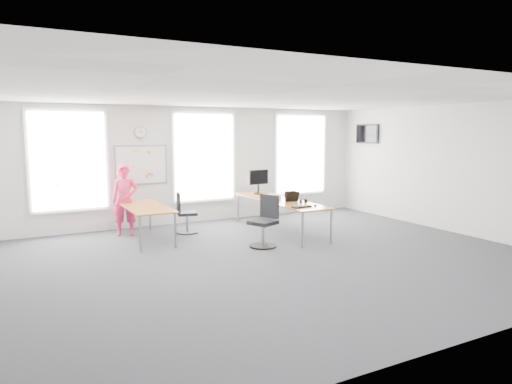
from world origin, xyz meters
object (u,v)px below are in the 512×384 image
person (125,200)px  headphones (303,201)px  desk_right (280,202)px  desk_left (145,209)px  chair_left (185,215)px  chair_right (265,224)px  keyboard (302,207)px  monitor (259,180)px

person → headphones: person is taller
desk_right → person: bearing=157.8°
desk_left → headphones: (3.21, -1.35, 0.12)m
desk_right → chair_left: bearing=155.3°
chair_right → keyboard: chair_right is taller
desk_right → chair_left: chair_left is taller
desk_right → chair_right: chair_right is taller
desk_right → monitor: 1.19m
headphones → desk_left: bearing=165.3°
desk_right → person: person is taller
keyboard → monitor: (0.17, 2.26, 0.36)m
chair_left → person: (-1.27, 0.42, 0.39)m
person → monitor: size_ratio=2.60×
keyboard → headphones: size_ratio=2.61×
chair_right → desk_right: bearing=113.7°
headphones → monitor: bearing=103.3°
chair_right → chair_left: 2.24m
desk_left → monitor: 3.11m
chair_left → keyboard: bearing=-126.5°
chair_right → person: 3.35m
chair_right → headphones: bearing=83.1°
chair_left → headphones: 2.78m
chair_right → monitor: size_ratio=1.70×
person → monitor: bearing=10.4°
desk_left → person: (-0.28, 0.71, 0.12)m
desk_left → monitor: monitor is taller
headphones → monitor: (-0.16, 1.81, 0.33)m
headphones → desk_right: bearing=113.2°
chair_right → desk_left: bearing=-152.7°
keyboard → person: bearing=132.7°
person → desk_left: bearing=-53.9°
chair_left → headphones: size_ratio=5.50×
desk_left → keyboard: bearing=-32.0°
desk_right → chair_right: 1.45m
desk_right → headphones: 0.73m
headphones → keyboard: bearing=-118.6°
desk_right → headphones: size_ratio=18.20×
chair_left → keyboard: (1.88, -2.09, 0.36)m
desk_left → headphones: bearing=-22.7°
desk_right → desk_left: 3.09m
desk_left → chair_right: 2.66m
chair_left → headphones: bearing=-115.0°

